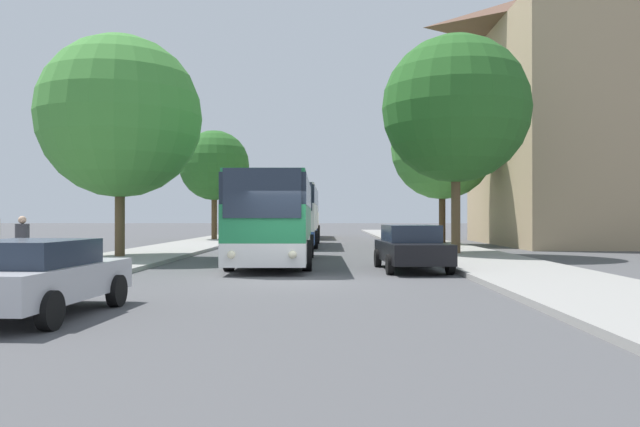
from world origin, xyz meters
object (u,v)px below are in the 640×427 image
object	(u,v)px
tree_right_near	(442,148)
bus_front	(275,218)
tree_right_mid	(456,109)
bus_middle	(295,215)
parked_car_right_near	(411,247)
parked_car_left_curb	(33,276)
bus_rear	(303,217)
tree_left_near	(120,117)
tree_left_far	(214,166)
pedestrian_waiting_near	(22,246)

from	to	relation	value
tree_right_near	bus_front	bearing A→B (deg)	-120.60
tree_right_near	tree_right_mid	xyz separation A→B (m)	(-1.36, -10.88, 0.54)
bus_middle	parked_car_right_near	distance (m)	17.37
bus_front	parked_car_left_curb	bearing A→B (deg)	-105.13
bus_rear	tree_left_near	size ratio (longest dim) A/B	1.25
tree_left_far	tree_right_mid	world-z (taller)	tree_right_mid
bus_rear	pedestrian_waiting_near	bearing A→B (deg)	-100.74
bus_front	tree_right_near	world-z (taller)	tree_right_near
bus_rear	tree_right_near	bearing A→B (deg)	-55.42
parked_car_left_curb	bus_front	bearing A→B (deg)	79.23
tree_left_far	tree_right_near	distance (m)	16.32
tree_right_mid	pedestrian_waiting_near	bearing A→B (deg)	-141.53
parked_car_left_curb	tree_left_near	size ratio (longest dim) A/B	0.47
pedestrian_waiting_near	tree_left_near	world-z (taller)	tree_left_near
tree_left_near	tree_right_near	world-z (taller)	tree_left_near
bus_middle	pedestrian_waiting_near	world-z (taller)	bus_middle
tree_right_near	tree_right_mid	distance (m)	10.97
bus_middle	pedestrian_waiting_near	size ratio (longest dim) A/B	6.66
parked_car_left_curb	tree_right_mid	xyz separation A→B (m)	(10.75, 16.74, 5.79)
bus_middle	tree_left_far	distance (m)	10.25
bus_front	pedestrian_waiting_near	bearing A→B (deg)	-133.82
bus_front	bus_middle	size ratio (longest dim) A/B	1.00
parked_car_left_curb	pedestrian_waiting_near	size ratio (longest dim) A/B	2.61
tree_right_mid	bus_front	bearing A→B (deg)	-150.60
parked_car_left_curb	tree_right_near	size ratio (longest dim) A/B	0.47
parked_car_right_near	pedestrian_waiting_near	size ratio (longest dim) A/B	2.92
bus_rear	tree_right_mid	distance (m)	25.38
tree_left_far	tree_right_near	xyz separation A→B (m)	(15.18, -5.96, 0.56)
bus_front	parked_car_right_near	xyz separation A→B (m)	(4.70, -2.92, -0.94)
pedestrian_waiting_near	tree_left_far	xyz separation A→B (m)	(-0.01, 27.81, 4.45)
tree_left_far	bus_front	bearing A→B (deg)	-73.60
pedestrian_waiting_near	tree_left_near	distance (m)	9.96
parked_car_left_curb	pedestrian_waiting_near	bearing A→B (deg)	121.39
parked_car_right_near	tree_left_far	distance (m)	26.81
parked_car_right_near	tree_right_mid	distance (m)	9.66
tree_left_near	parked_car_left_curb	bearing A→B (deg)	-76.86
bus_middle	tree_right_mid	bearing A→B (deg)	-51.43
parked_car_right_near	tree_right_near	size ratio (longest dim) A/B	0.53
bus_middle	tree_right_near	distance (m)	9.97
bus_front	bus_rear	world-z (taller)	bus_rear
bus_middle	pedestrian_waiting_near	bearing A→B (deg)	-107.08
bus_middle	tree_left_far	bearing A→B (deg)	129.86
bus_front	tree_left_far	xyz separation A→B (m)	(-6.22, 21.12, 3.71)
tree_left_near	tree_right_mid	bearing A→B (deg)	9.24
parked_car_left_curb	parked_car_right_near	world-z (taller)	parked_car_right_near
tree_left_near	bus_middle	bearing A→B (deg)	61.11
bus_rear	parked_car_right_near	xyz separation A→B (m)	(4.84, -30.90, -0.94)
bus_rear	bus_middle	bearing A→B (deg)	-90.32
tree_left_near	tree_right_near	distance (m)	20.33
parked_car_left_curb	tree_left_near	world-z (taller)	tree_left_near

